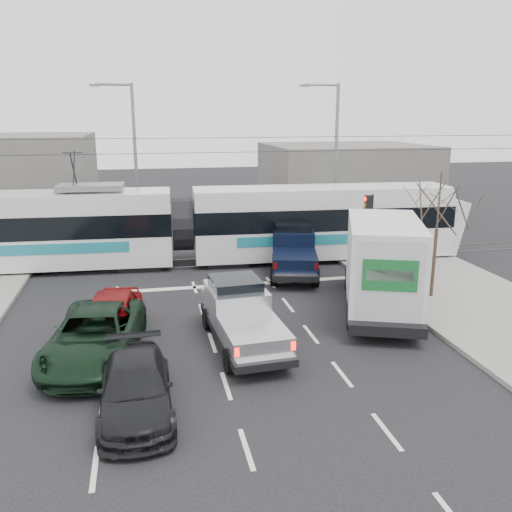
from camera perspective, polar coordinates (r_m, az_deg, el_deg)
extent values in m
plane|color=black|center=(18.43, 0.68, -8.66)|extent=(120.00, 120.00, 0.00)
cube|color=gray|center=(22.04, 24.30, -5.81)|extent=(6.00, 60.00, 0.15)
cube|color=#33302D|center=(27.74, -3.80, -0.57)|extent=(60.00, 1.60, 0.03)
cube|color=slate|center=(43.70, 9.35, 8.22)|extent=(12.00, 10.00, 5.00)
cylinder|color=#47382B|center=(22.85, 18.21, -0.70)|extent=(0.14, 0.14, 2.75)
cylinder|color=#47382B|center=(22.35, 18.72, 5.49)|extent=(0.07, 0.07, 2.25)
cylinder|color=black|center=(25.77, 11.97, 2.39)|extent=(0.12, 0.12, 3.60)
cube|color=black|center=(25.45, 11.71, 5.23)|extent=(0.28, 0.28, 0.95)
cylinder|color=#FF0C07|center=(25.34, 11.43, 5.90)|extent=(0.06, 0.20, 0.20)
cylinder|color=orange|center=(25.39, 11.40, 5.23)|extent=(0.06, 0.20, 0.20)
cylinder|color=#05330C|center=(25.44, 11.37, 4.56)|extent=(0.06, 0.20, 0.20)
cube|color=white|center=(25.53, 12.12, 3.41)|extent=(0.02, 0.30, 0.40)
cylinder|color=slate|center=(32.61, 8.37, 9.63)|extent=(0.20, 0.20, 9.00)
cylinder|color=slate|center=(32.20, 6.92, 17.46)|extent=(2.00, 0.14, 0.14)
cube|color=slate|center=(31.90, 5.13, 17.44)|extent=(0.55, 0.25, 0.14)
cylinder|color=slate|center=(32.63, -12.53, 9.44)|extent=(0.20, 0.20, 9.00)
cylinder|color=slate|center=(32.57, -14.82, 17.06)|extent=(2.00, 0.14, 0.14)
cube|color=slate|center=(32.62, -16.64, 16.85)|extent=(0.55, 0.25, 0.14)
cylinder|color=black|center=(26.82, -4.00, 10.82)|extent=(60.00, 0.03, 0.03)
cylinder|color=black|center=(26.79, -4.03, 12.31)|extent=(60.00, 0.03, 0.03)
cube|color=silver|center=(28.03, -22.29, 0.68)|extent=(13.17, 3.45, 1.58)
cube|color=black|center=(27.78, -22.54, 3.13)|extent=(13.24, 3.48, 1.08)
cube|color=silver|center=(27.62, -22.73, 5.10)|extent=(13.17, 3.34, 1.01)
cube|color=#1A7586|center=(26.66, -23.01, 0.57)|extent=(9.12, 0.52, 0.50)
cube|color=silver|center=(28.22, 6.88, 1.79)|extent=(13.17, 3.45, 1.58)
cube|color=black|center=(27.98, 6.96, 4.23)|extent=(13.24, 3.48, 1.08)
cube|color=silver|center=(27.82, 7.02, 6.19)|extent=(13.17, 3.34, 1.01)
cube|color=#1A7586|center=(26.87, 7.68, 1.73)|extent=(9.12, 0.52, 0.50)
cylinder|color=black|center=(27.00, -7.73, 3.36)|extent=(1.16, 2.68, 2.62)
cube|color=slate|center=(26.97, -17.00, 6.97)|extent=(3.12, 1.80, 0.25)
cube|color=black|center=(27.48, -12.03, -0.64)|extent=(2.15, 2.43, 0.36)
cube|color=black|center=(27.54, -3.17, -0.30)|extent=(2.15, 2.43, 0.36)
cube|color=black|center=(29.56, 13.47, 0.36)|extent=(2.15, 2.43, 0.36)
cube|color=black|center=(17.69, -1.34, -7.90)|extent=(2.22, 5.52, 0.23)
cube|color=silver|center=(18.34, -2.11, -4.88)|extent=(1.97, 2.39, 1.07)
cube|color=black|center=(18.24, -2.19, -3.13)|extent=(1.69, 1.72, 0.51)
cube|color=silver|center=(19.60, -2.99, -4.24)|extent=(1.83, 1.09, 0.51)
cube|color=silver|center=(16.49, -0.31, -8.24)|extent=(1.98, 2.55, 0.61)
cube|color=silver|center=(15.36, 1.10, -11.08)|extent=(1.72, 0.28, 0.17)
cube|color=#FF0C07|center=(15.11, -2.04, -10.09)|extent=(0.14, 0.08, 0.26)
cube|color=#FF0C07|center=(15.54, 3.93, -9.38)|extent=(0.14, 0.08, 0.26)
cylinder|color=black|center=(19.15, -5.13, -6.60)|extent=(0.31, 0.76, 0.75)
cylinder|color=black|center=(19.50, -0.14, -6.13)|extent=(0.31, 0.76, 0.75)
cylinder|color=black|center=(16.03, -2.80, -10.97)|extent=(0.31, 0.76, 0.75)
cylinder|color=black|center=(16.45, 3.13, -10.26)|extent=(0.31, 0.76, 0.75)
cube|color=black|center=(21.31, 12.85, -4.11)|extent=(4.83, 7.67, 0.36)
cube|color=white|center=(23.70, 12.49, 0.04)|extent=(2.82, 2.45, 1.66)
cube|color=black|center=(23.69, 12.54, 1.59)|extent=(2.31, 1.79, 0.62)
cube|color=silver|center=(20.18, 13.25, -0.66)|extent=(4.03, 5.49, 3.06)
cube|color=silver|center=(17.84, 13.87, -2.73)|extent=(2.07, 0.80, 2.69)
cube|color=#155F29|center=(17.72, 13.94, -2.02)|extent=(1.64, 0.62, 1.04)
cube|color=black|center=(18.16, 13.62, -7.87)|extent=(2.19, 1.01, 0.19)
cylinder|color=black|center=(23.48, 9.76, -2.45)|extent=(0.61, 0.98, 0.93)
cylinder|color=black|center=(23.66, 15.07, -2.62)|extent=(0.61, 0.98, 0.93)
cylinder|color=black|center=(19.35, 10.04, -6.08)|extent=(0.65, 1.08, 1.04)
cylinder|color=black|center=(19.56, 16.49, -6.25)|extent=(0.65, 1.08, 1.04)
cube|color=black|center=(25.36, 3.95, -0.69)|extent=(3.18, 5.66, 0.27)
cube|color=black|center=(26.11, 3.91, 1.46)|extent=(2.41, 2.64, 1.23)
cube|color=black|center=(26.07, 3.92, 2.88)|extent=(2.01, 1.95, 0.59)
cube|color=black|center=(27.41, 3.81, 1.57)|extent=(2.05, 1.38, 0.59)
cube|color=black|center=(24.11, 4.07, -0.45)|extent=(2.45, 2.79, 0.69)
cube|color=silver|center=(22.86, 4.19, -2.06)|extent=(1.81, 0.62, 0.19)
cube|color=#590505|center=(22.83, 2.01, -1.02)|extent=(0.17, 0.12, 0.30)
cube|color=#590505|center=(22.90, 6.37, -1.05)|extent=(0.17, 0.12, 0.30)
cylinder|color=black|center=(27.03, 1.89, -0.04)|extent=(0.49, 0.90, 0.86)
cylinder|color=black|center=(27.10, 5.74, -0.07)|extent=(0.49, 0.90, 0.86)
cylinder|color=black|center=(23.74, 1.90, -2.14)|extent=(0.49, 0.90, 0.86)
cylinder|color=black|center=(23.82, 6.28, -2.17)|extent=(0.49, 0.90, 0.86)
imported|color=black|center=(17.38, -16.61, -8.06)|extent=(3.24, 5.82, 1.54)
imported|color=maroon|center=(18.77, -15.05, -6.21)|extent=(2.38, 4.74, 1.55)
imported|color=black|center=(14.33, -12.56, -13.40)|extent=(1.89, 4.50, 1.30)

